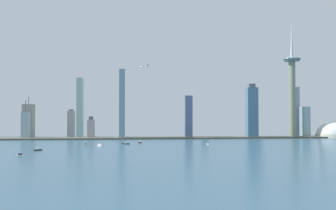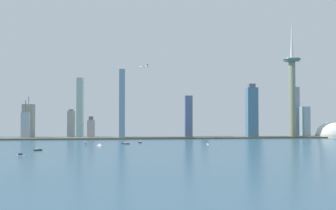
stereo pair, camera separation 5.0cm
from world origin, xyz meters
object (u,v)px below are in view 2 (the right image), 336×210
at_px(skyscraper_1, 305,122).
at_px(boat_1, 85,145).
at_px(skyscraper_0, 71,124).
at_px(skyscraper_11, 252,112).
at_px(boat_2, 20,155).
at_px(boat_4, 126,143).
at_px(skyscraper_3, 204,127).
at_px(boat_3, 100,145).
at_px(observation_tower, 292,83).
at_px(skyscraper_5, 28,121).
at_px(skyscraper_7, 91,129).
at_px(boat_5, 140,142).
at_px(channel_buoy_0, 221,145).
at_px(skyscraper_9, 25,126).
at_px(stadium_dome, 335,134).
at_px(airplane, 144,67).
at_px(boat_6, 208,144).
at_px(skyscraper_2, 257,104).
at_px(skyscraper_4, 122,104).
at_px(skyscraper_6, 319,110).
at_px(skyscraper_12, 80,108).
at_px(skyscraper_8, 188,117).
at_px(skyscraper_10, 294,112).
at_px(boat_0, 38,150).

distance_m(skyscraper_1, boat_1, 579.14).
bearing_deg(skyscraper_0, skyscraper_11, -11.59).
height_order(boat_2, boat_4, boat_2).
bearing_deg(skyscraper_3, skyscraper_0, -176.37).
bearing_deg(boat_3, observation_tower, 71.20).
relative_size(boat_1, boat_2, 0.72).
xyz_separation_m(skyscraper_5, boat_4, (254.22, -231.10, -41.76)).
relative_size(skyscraper_7, boat_5, 6.43).
bearing_deg(channel_buoy_0, boat_5, 155.27).
height_order(skyscraper_3, skyscraper_9, skyscraper_9).
relative_size(stadium_dome, airplane, 3.96).
bearing_deg(boat_3, stadium_dome, 66.76).
height_order(skyscraper_3, channel_buoy_0, skyscraper_3).
relative_size(boat_5, boat_6, 1.30).
xyz_separation_m(observation_tower, skyscraper_0, (-574.56, 82.33, -105.80)).
distance_m(skyscraper_5, boat_4, 346.09).
relative_size(stadium_dome, skyscraper_3, 1.84).
relative_size(observation_tower, skyscraper_5, 2.84).
relative_size(skyscraper_0, skyscraper_2, 0.37).
bearing_deg(boat_2, skyscraper_4, 69.17).
xyz_separation_m(skyscraper_5, boat_5, (283.75, -204.96, -41.53)).
bearing_deg(skyscraper_11, skyscraper_3, 130.12).
xyz_separation_m(skyscraper_0, skyscraper_1, (612.62, -73.40, 4.73)).
bearing_deg(skyscraper_6, skyscraper_5, -178.42).
xyz_separation_m(skyscraper_1, skyscraper_9, (-709.43, 0.09, -7.40)).
xyz_separation_m(skyscraper_2, boat_2, (-506.53, -448.38, -88.35)).
distance_m(observation_tower, boat_2, 693.33).
bearing_deg(observation_tower, skyscraper_6, 35.70).
distance_m(channel_buoy_0, airplane, 302.74).
distance_m(skyscraper_0, skyscraper_3, 364.43).
xyz_separation_m(skyscraper_0, boat_6, (313.96, -275.41, -33.88)).
relative_size(observation_tower, airplane, 12.75).
relative_size(skyscraper_1, skyscraper_12, 0.52).
xyz_separation_m(boat_2, boat_4, (146.82, 198.35, -0.08)).
height_order(skyscraper_4, channel_buoy_0, skyscraper_4).
bearing_deg(skyscraper_0, boat_4, -59.14).
xyz_separation_m(skyscraper_9, boat_1, (171.11, -210.23, -30.77)).
relative_size(skyscraper_8, boat_4, 6.50).
height_order(skyscraper_11, boat_6, skyscraper_11).
height_order(stadium_dome, skyscraper_3, skyscraper_3).
distance_m(skyscraper_0, skyscraper_6, 693.70).
height_order(skyscraper_10, boat_3, skyscraper_10).
bearing_deg(skyscraper_5, channel_buoy_0, -32.20).
bearing_deg(skyscraper_3, skyscraper_9, -168.18).
distance_m(skyscraper_6, boat_0, 782.98).
height_order(skyscraper_6, boat_6, skyscraper_6).
relative_size(stadium_dome, boat_0, 6.82).
xyz_separation_m(stadium_dome, boat_2, (-684.17, -364.14, -7.74)).
bearing_deg(stadium_dome, skyscraper_12, 174.35).
distance_m(skyscraper_0, channel_buoy_0, 447.99).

